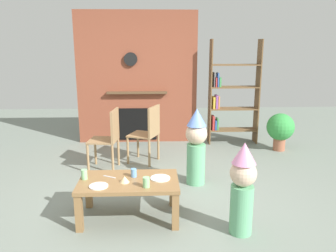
{
  "coord_description": "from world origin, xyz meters",
  "views": [
    {
      "loc": [
        -0.02,
        -3.64,
        1.8
      ],
      "look_at": [
        0.15,
        0.4,
        0.82
      ],
      "focal_mm": 35.77,
      "sensor_mm": 36.0,
      "label": 1
    }
  ],
  "objects_px": {
    "paper_cup_near_left": "(84,174)",
    "birthday_cake_slice": "(125,179)",
    "paper_plate_rear": "(160,178)",
    "dining_chair_left": "(109,136)",
    "paper_cup_near_right": "(146,182)",
    "dining_chair_middle": "(149,131)",
    "child_in_pink": "(196,145)",
    "bookshelf": "(230,97)",
    "coffee_table": "(129,186)",
    "child_with_cone_hat": "(243,186)",
    "paper_cup_center": "(134,173)",
    "potted_plant_tall": "(280,128)",
    "paper_plate_front": "(99,186)"
  },
  "relations": [
    {
      "from": "potted_plant_tall",
      "to": "paper_cup_near_left",
      "type": "bearing_deg",
      "value": -142.89
    },
    {
      "from": "child_in_pink",
      "to": "coffee_table",
      "type": "bearing_deg",
      "value": 0.0
    },
    {
      "from": "paper_cup_near_right",
      "to": "child_in_pink",
      "type": "xyz_separation_m",
      "value": [
        0.63,
        1.06,
        0.06
      ]
    },
    {
      "from": "child_in_pink",
      "to": "child_with_cone_hat",
      "type": "bearing_deg",
      "value": 56.37
    },
    {
      "from": "paper_plate_front",
      "to": "child_in_pink",
      "type": "distance_m",
      "value": 1.51
    },
    {
      "from": "paper_cup_near_left",
      "to": "dining_chair_left",
      "type": "distance_m",
      "value": 1.41
    },
    {
      "from": "coffee_table",
      "to": "child_in_pink",
      "type": "bearing_deg",
      "value": 47.05
    },
    {
      "from": "paper_cup_near_right",
      "to": "birthday_cake_slice",
      "type": "bearing_deg",
      "value": 150.1
    },
    {
      "from": "bookshelf",
      "to": "paper_plate_rear",
      "type": "height_order",
      "value": "bookshelf"
    },
    {
      "from": "child_with_cone_hat",
      "to": "child_in_pink",
      "type": "xyz_separation_m",
      "value": [
        -0.29,
        1.22,
        0.05
      ]
    },
    {
      "from": "bookshelf",
      "to": "child_in_pink",
      "type": "height_order",
      "value": "bookshelf"
    },
    {
      "from": "bookshelf",
      "to": "paper_cup_near_left",
      "type": "distance_m",
      "value": 3.48
    },
    {
      "from": "child_in_pink",
      "to": "dining_chair_left",
      "type": "distance_m",
      "value": 1.34
    },
    {
      "from": "paper_plate_rear",
      "to": "dining_chair_middle",
      "type": "relative_size",
      "value": 0.23
    },
    {
      "from": "paper_plate_rear",
      "to": "dining_chair_left",
      "type": "distance_m",
      "value": 1.6
    },
    {
      "from": "birthday_cake_slice",
      "to": "coffee_table",
      "type": "bearing_deg",
      "value": 56.45
    },
    {
      "from": "child_with_cone_hat",
      "to": "paper_cup_near_right",
      "type": "bearing_deg",
      "value": 7.44
    },
    {
      "from": "paper_cup_near_left",
      "to": "paper_cup_center",
      "type": "bearing_deg",
      "value": 5.05
    },
    {
      "from": "paper_cup_near_right",
      "to": "paper_plate_front",
      "type": "height_order",
      "value": "paper_cup_near_right"
    },
    {
      "from": "bookshelf",
      "to": "potted_plant_tall",
      "type": "height_order",
      "value": "bookshelf"
    },
    {
      "from": "paper_cup_center",
      "to": "dining_chair_left",
      "type": "distance_m",
      "value": 1.44
    },
    {
      "from": "child_with_cone_hat",
      "to": "dining_chair_middle",
      "type": "height_order",
      "value": "child_with_cone_hat"
    },
    {
      "from": "paper_cup_near_right",
      "to": "dining_chair_left",
      "type": "height_order",
      "value": "dining_chair_left"
    },
    {
      "from": "paper_plate_rear",
      "to": "child_in_pink",
      "type": "distance_m",
      "value": 0.99
    },
    {
      "from": "paper_cup_center",
      "to": "child_in_pink",
      "type": "distance_m",
      "value": 1.1
    },
    {
      "from": "coffee_table",
      "to": "paper_plate_rear",
      "type": "xyz_separation_m",
      "value": [
        0.33,
        0.02,
        0.08
      ]
    },
    {
      "from": "paper_plate_front",
      "to": "dining_chair_middle",
      "type": "bearing_deg",
      "value": 75.93
    },
    {
      "from": "coffee_table",
      "to": "birthday_cake_slice",
      "type": "distance_m",
      "value": 0.12
    },
    {
      "from": "bookshelf",
      "to": "child_in_pink",
      "type": "distance_m",
      "value": 2.1
    },
    {
      "from": "paper_plate_rear",
      "to": "paper_plate_front",
      "type": "bearing_deg",
      "value": -163.93
    },
    {
      "from": "paper_cup_near_right",
      "to": "dining_chair_middle",
      "type": "xyz_separation_m",
      "value": [
        -0.0,
        1.91,
        0.03
      ]
    },
    {
      "from": "paper_cup_near_left",
      "to": "birthday_cake_slice",
      "type": "relative_size",
      "value": 1.06
    },
    {
      "from": "child_with_cone_hat",
      "to": "dining_chair_left",
      "type": "relative_size",
      "value": 1.02
    },
    {
      "from": "coffee_table",
      "to": "child_in_pink",
      "type": "distance_m",
      "value": 1.21
    },
    {
      "from": "coffee_table",
      "to": "paper_cup_near_right",
      "type": "distance_m",
      "value": 0.29
    },
    {
      "from": "paper_cup_center",
      "to": "bookshelf",
      "type": "bearing_deg",
      "value": 58.95
    },
    {
      "from": "paper_plate_front",
      "to": "child_with_cone_hat",
      "type": "height_order",
      "value": "child_with_cone_hat"
    },
    {
      "from": "paper_cup_center",
      "to": "child_in_pink",
      "type": "relative_size",
      "value": 0.09
    },
    {
      "from": "paper_cup_center",
      "to": "dining_chair_left",
      "type": "bearing_deg",
      "value": 107.71
    },
    {
      "from": "paper_cup_near_right",
      "to": "birthday_cake_slice",
      "type": "height_order",
      "value": "paper_cup_near_right"
    },
    {
      "from": "bookshelf",
      "to": "dining_chair_middle",
      "type": "relative_size",
      "value": 2.11
    },
    {
      "from": "paper_cup_near_left",
      "to": "coffee_table",
      "type": "bearing_deg",
      "value": -5.37
    },
    {
      "from": "paper_cup_center",
      "to": "potted_plant_tall",
      "type": "relative_size",
      "value": 0.14
    },
    {
      "from": "bookshelf",
      "to": "paper_plate_rear",
      "type": "xyz_separation_m",
      "value": [
        -1.33,
        -2.74,
        -0.44
      ]
    },
    {
      "from": "paper_plate_front",
      "to": "potted_plant_tall",
      "type": "bearing_deg",
      "value": 41.29
    },
    {
      "from": "bookshelf",
      "to": "coffee_table",
      "type": "bearing_deg",
      "value": -120.97
    },
    {
      "from": "child_with_cone_hat",
      "to": "dining_chair_left",
      "type": "height_order",
      "value": "child_with_cone_hat"
    },
    {
      "from": "paper_cup_near_left",
      "to": "birthday_cake_slice",
      "type": "height_order",
      "value": "paper_cup_near_left"
    },
    {
      "from": "dining_chair_middle",
      "to": "paper_plate_rear",
      "type": "bearing_deg",
      "value": 117.86
    },
    {
      "from": "birthday_cake_slice",
      "to": "paper_plate_front",
      "type": "bearing_deg",
      "value": -158.47
    }
  ]
}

